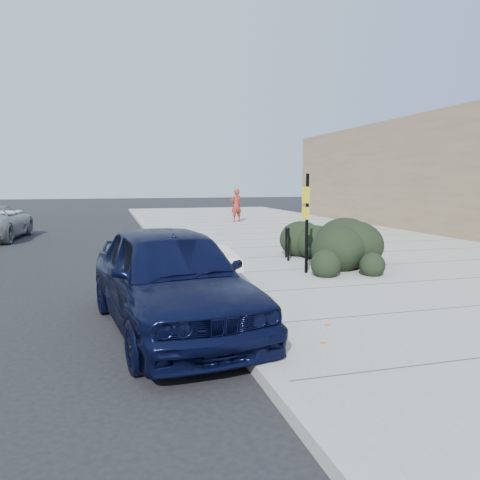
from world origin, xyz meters
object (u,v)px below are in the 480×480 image
at_px(sedan_navy, 170,277).
at_px(pedestrian, 236,205).
at_px(bike_rack, 287,240).
at_px(sign_post, 306,217).
at_px(bench, 223,258).

distance_m(sedan_navy, pedestrian, 18.13).
bearing_deg(pedestrian, bike_rack, 61.23).
bearing_deg(bike_rack, sign_post, -83.52).
xyz_separation_m(bench, bike_rack, (2.43, 2.50, 0.01)).
xyz_separation_m(bench, sign_post, (2.12, 0.54, 0.79)).
distance_m(bench, pedestrian, 15.47).
bearing_deg(bench, sedan_navy, -115.82).
height_order(bike_rack, pedestrian, pedestrian).
height_order(bench, sign_post, sign_post).
bearing_deg(bike_rack, sedan_navy, -113.06).
relative_size(sign_post, sedan_navy, 0.49).
distance_m(bench, sedan_navy, 2.74).
xyz_separation_m(sign_post, pedestrian, (2.23, 14.31, -0.45)).
distance_m(bench, bike_rack, 3.48).
bearing_deg(sign_post, bench, -178.74).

